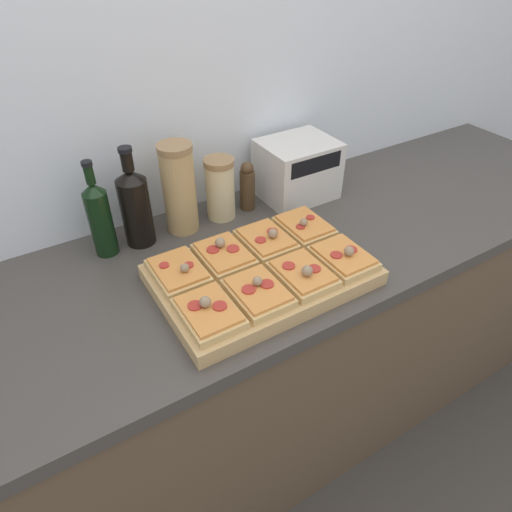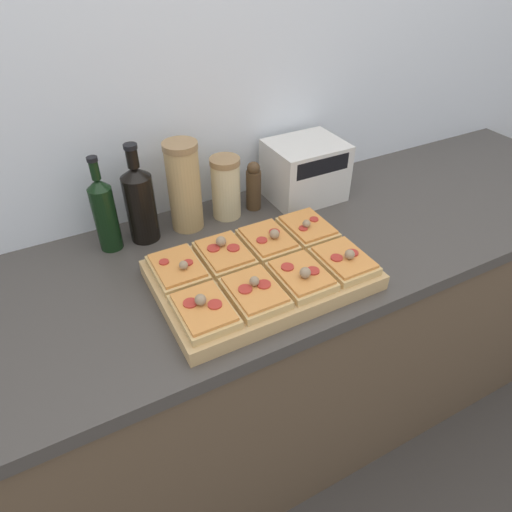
{
  "view_description": "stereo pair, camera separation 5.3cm",
  "coord_description": "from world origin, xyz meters",
  "px_view_note": "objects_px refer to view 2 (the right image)",
  "views": [
    {
      "loc": [
        -0.53,
        -0.55,
        1.65
      ],
      "look_at": [
        -0.05,
        0.23,
        0.95
      ],
      "focal_mm": 32.0,
      "sensor_mm": 36.0,
      "label": 1
    },
    {
      "loc": [
        -0.48,
        -0.58,
        1.65
      ],
      "look_at": [
        -0.05,
        0.23,
        0.95
      ],
      "focal_mm": 32.0,
      "sensor_mm": 36.0,
      "label": 2
    }
  ],
  "objects_px": {
    "grain_jar_tall": "(184,186)",
    "grain_jar_short": "(226,188)",
    "olive_oil_bottle": "(105,213)",
    "pepper_mill": "(254,186)",
    "toaster_oven": "(305,170)",
    "cutting_board": "(262,275)",
    "wine_bottle": "(140,202)"
  },
  "relations": [
    {
      "from": "wine_bottle",
      "to": "toaster_oven",
      "type": "distance_m",
      "value": 0.54
    },
    {
      "from": "grain_jar_short",
      "to": "pepper_mill",
      "type": "distance_m",
      "value": 0.1
    },
    {
      "from": "olive_oil_bottle",
      "to": "toaster_oven",
      "type": "bearing_deg",
      "value": -1.14
    },
    {
      "from": "grain_jar_tall",
      "to": "grain_jar_short",
      "type": "distance_m",
      "value": 0.13
    },
    {
      "from": "pepper_mill",
      "to": "toaster_oven",
      "type": "bearing_deg",
      "value": -4.0
    },
    {
      "from": "wine_bottle",
      "to": "grain_jar_short",
      "type": "bearing_deg",
      "value": 0.0
    },
    {
      "from": "grain_jar_tall",
      "to": "grain_jar_short",
      "type": "height_order",
      "value": "grain_jar_tall"
    },
    {
      "from": "olive_oil_bottle",
      "to": "toaster_oven",
      "type": "height_order",
      "value": "olive_oil_bottle"
    },
    {
      "from": "pepper_mill",
      "to": "grain_jar_short",
      "type": "bearing_deg",
      "value": 180.0
    },
    {
      "from": "cutting_board",
      "to": "olive_oil_bottle",
      "type": "relative_size",
      "value": 1.93
    },
    {
      "from": "wine_bottle",
      "to": "pepper_mill",
      "type": "distance_m",
      "value": 0.36
    },
    {
      "from": "olive_oil_bottle",
      "to": "pepper_mill",
      "type": "height_order",
      "value": "olive_oil_bottle"
    },
    {
      "from": "pepper_mill",
      "to": "toaster_oven",
      "type": "height_order",
      "value": "toaster_oven"
    },
    {
      "from": "toaster_oven",
      "to": "grain_jar_short",
      "type": "bearing_deg",
      "value": 177.37
    },
    {
      "from": "olive_oil_bottle",
      "to": "wine_bottle",
      "type": "distance_m",
      "value": 0.1
    },
    {
      "from": "cutting_board",
      "to": "grain_jar_short",
      "type": "relative_size",
      "value": 2.76
    },
    {
      "from": "cutting_board",
      "to": "olive_oil_bottle",
      "type": "xyz_separation_m",
      "value": [
        -0.3,
        0.33,
        0.09
      ]
    },
    {
      "from": "olive_oil_bottle",
      "to": "grain_jar_tall",
      "type": "xyz_separation_m",
      "value": [
        0.23,
        0.0,
        0.02
      ]
    },
    {
      "from": "olive_oil_bottle",
      "to": "grain_jar_short",
      "type": "bearing_deg",
      "value": 0.0
    },
    {
      "from": "grain_jar_short",
      "to": "toaster_oven",
      "type": "xyz_separation_m",
      "value": [
        0.27,
        -0.01,
        -0.0
      ]
    },
    {
      "from": "cutting_board",
      "to": "toaster_oven",
      "type": "bearing_deg",
      "value": 43.8
    },
    {
      "from": "cutting_board",
      "to": "toaster_oven",
      "type": "relative_size",
      "value": 2.07
    },
    {
      "from": "pepper_mill",
      "to": "olive_oil_bottle",
      "type": "bearing_deg",
      "value": 180.0
    },
    {
      "from": "grain_jar_tall",
      "to": "toaster_oven",
      "type": "height_order",
      "value": "grain_jar_tall"
    },
    {
      "from": "wine_bottle",
      "to": "cutting_board",
      "type": "bearing_deg",
      "value": -58.46
    },
    {
      "from": "cutting_board",
      "to": "wine_bottle",
      "type": "bearing_deg",
      "value": 121.54
    },
    {
      "from": "cutting_board",
      "to": "toaster_oven",
      "type": "distance_m",
      "value": 0.47
    },
    {
      "from": "cutting_board",
      "to": "grain_jar_short",
      "type": "distance_m",
      "value": 0.34
    },
    {
      "from": "toaster_oven",
      "to": "olive_oil_bottle",
      "type": "bearing_deg",
      "value": 178.86
    },
    {
      "from": "wine_bottle",
      "to": "grain_jar_short",
      "type": "xyz_separation_m",
      "value": [
        0.26,
        0.0,
        -0.02
      ]
    },
    {
      "from": "grain_jar_tall",
      "to": "toaster_oven",
      "type": "bearing_deg",
      "value": -1.79
    },
    {
      "from": "grain_jar_tall",
      "to": "pepper_mill",
      "type": "xyz_separation_m",
      "value": [
        0.22,
        0.0,
        -0.06
      ]
    }
  ]
}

